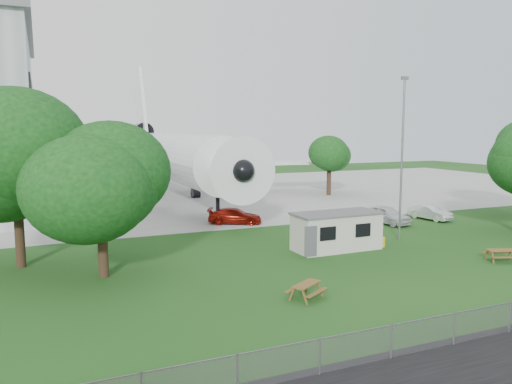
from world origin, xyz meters
name	(u,v)px	position (x,y,z in m)	size (l,w,h in m)	color
ground	(355,274)	(0.00, 0.00, 0.00)	(160.00, 160.00, 0.00)	#2A5C1F
concrete_apron	(183,195)	(0.00, 38.00, 0.01)	(120.00, 46.00, 0.03)	#B7B7B2
airliner	(171,155)	(-2.00, 35.86, 5.27)	(46.36, 47.73, 17.69)	white
site_cabin	(337,231)	(2.23, 5.53, 1.31)	(6.77, 2.79, 2.62)	beige
picnic_west	(306,298)	(-4.64, -2.53, 0.00)	(1.80, 1.50, 0.76)	brown
picnic_east	(501,261)	(10.10, -1.30, 0.00)	(1.80, 1.50, 0.76)	brown
fence	(491,336)	(0.00, -9.50, 0.00)	(58.00, 0.04, 1.30)	gray
lamp_mast	(402,161)	(8.20, 6.20, 6.00)	(0.16, 0.16, 12.00)	slate
tree_west_big	(15,158)	(-17.77, 9.33, 6.62)	(9.32, 9.32, 11.28)	#382619
tree_west_small	(100,182)	(-13.40, 5.21, 5.42)	(7.18, 7.18, 9.02)	#382619
tree_far_apron	(329,154)	(17.00, 30.57, 5.22)	(6.13, 6.13, 8.30)	#382619
car_ne_hatch	(387,215)	(11.49, 11.89, 0.78)	(1.85, 4.59, 1.56)	silver
car_ne_sedan	(430,213)	(16.40, 11.88, 0.67)	(1.43, 4.09, 1.35)	white
car_apron_van	(235,216)	(-0.89, 17.16, 0.69)	(1.92, 4.73, 1.37)	maroon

